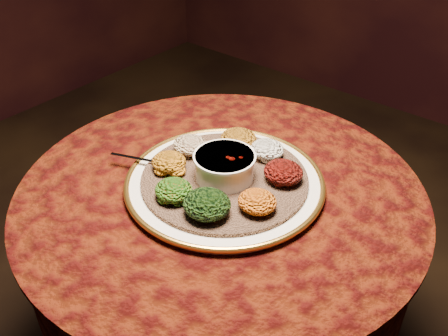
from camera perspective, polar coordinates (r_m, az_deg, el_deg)
The scene contains 13 objects.
table at distance 1.29m, azimuth -0.36°, elevation -8.54°, with size 0.96×0.96×0.73m.
platter at distance 1.17m, azimuth 0.06°, elevation -1.64°, with size 0.51×0.51×0.02m.
injera at distance 1.16m, azimuth 0.07°, elevation -1.21°, with size 0.39×0.39×0.01m, color #895F44.
stew_bowl at distance 1.14m, azimuth 0.07°, elevation 0.39°, with size 0.14×0.14×0.06m.
spoon at distance 1.21m, azimuth -7.88°, elevation 0.71°, with size 0.14×0.07×0.01m.
portion_ayib at distance 1.23m, azimuth 4.94°, elevation 2.14°, with size 0.08×0.08×0.04m, color white.
portion_kitfo at distance 1.15m, azimuth 6.80°, elevation -0.47°, with size 0.09×0.09×0.04m, color black.
portion_tikil at distance 1.06m, azimuth 3.82°, elevation -3.86°, with size 0.08×0.08×0.04m, color #BB810F.
portion_gomen at distance 1.04m, azimuth -1.97°, elevation -4.15°, with size 0.10×0.10×0.05m, color black.
portion_mixveg at distance 1.09m, azimuth -5.77°, elevation -2.53°, with size 0.08×0.08×0.04m, color #9E210A.
portion_kik at distance 1.18m, azimuth -6.30°, elevation 0.69°, with size 0.08×0.08×0.04m, color #C16B11.
portion_timatim at distance 1.24m, azimuth -3.91°, elevation 2.63°, with size 0.09×0.08×0.04m, color maroon.
portion_shiro at distance 1.26m, azimuth 1.67°, elevation 3.34°, with size 0.09×0.09×0.04m, color #8D5611.
Camera 1 is at (0.60, -0.72, 1.45)m, focal length 40.00 mm.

